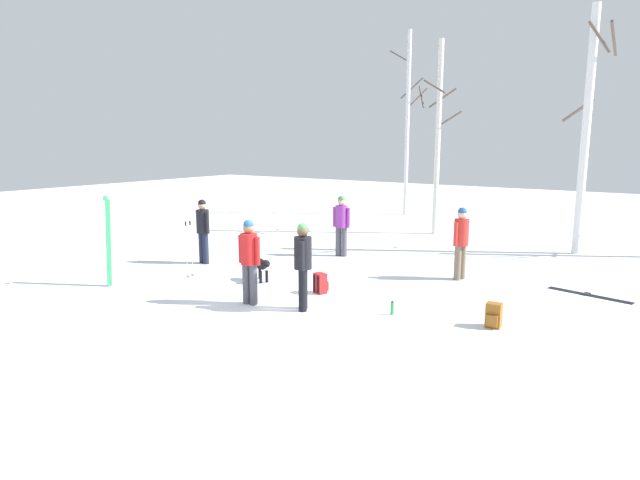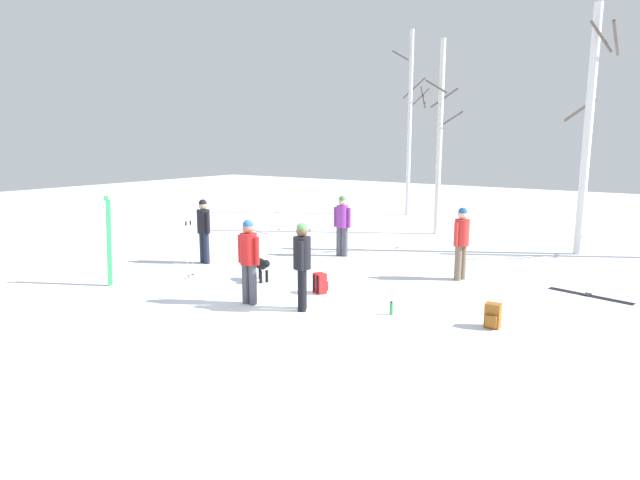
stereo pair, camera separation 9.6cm
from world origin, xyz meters
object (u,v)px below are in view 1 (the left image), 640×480
object	(u,v)px
birch_tree_2	(586,129)
ski_pair_lying_0	(589,295)
person_2	(203,227)
birch_tree_0	(407,122)
person_3	(341,222)
person_4	(303,260)
water_bottle_0	(392,308)
ski_poles_0	(189,248)
backpack_1	(494,316)
person_0	(461,239)
dog	(261,265)
birch_tree_1	(438,136)
ski_pair_planted_0	(109,242)
backpack_0	(320,283)
person_1	(249,256)

from	to	relation	value
birch_tree_2	ski_pair_lying_0	bearing A→B (deg)	-77.55
person_2	birch_tree_0	xyz separation A→B (m)	(0.25, 11.86, 3.01)
person_3	person_4	world-z (taller)	same
person_4	water_bottle_0	size ratio (longest dim) A/B	6.57
water_bottle_0	ski_pair_lying_0	bearing A→B (deg)	50.55
ski_poles_0	water_bottle_0	xyz separation A→B (m)	(5.23, 0.24, -0.62)
ski_poles_0	person_2	bearing A→B (deg)	124.14
person_3	backpack_1	size ratio (longest dim) A/B	3.90
person_0	person_2	world-z (taller)	same
dog	backpack_1	bearing A→B (deg)	-1.59
person_2	person_3	distance (m)	3.82
birch_tree_0	birch_tree_1	bearing A→B (deg)	-52.90
ski_pair_planted_0	birch_tree_2	xyz separation A→B (m)	(8.09, 9.74, 2.53)
dog	ski_pair_lying_0	distance (m)	7.20
person_3	ski_pair_planted_0	xyz separation A→B (m)	(-2.62, -5.64, 0.03)
person_2	backpack_1	size ratio (longest dim) A/B	3.90
backpack_0	water_bottle_0	size ratio (longest dim) A/B	1.69
person_2	ski_pair_planted_0	distance (m)	2.79
backpack_0	water_bottle_0	world-z (taller)	backpack_0
person_1	backpack_1	world-z (taller)	person_1
person_3	person_4	size ratio (longest dim) A/B	1.00
backpack_0	birch_tree_1	size ratio (longest dim) A/B	0.07
dog	ski_pair_planted_0	bearing A→B (deg)	-139.51
person_1	birch_tree_1	distance (m)	10.26
ski_pair_planted_0	water_bottle_0	distance (m)	6.50
backpack_1	birch_tree_1	world-z (taller)	birch_tree_1
person_4	dog	xyz separation A→B (m)	(-2.08, 1.21, -0.59)
person_1	birch_tree_2	world-z (taller)	birch_tree_2
person_4	person_1	bearing A→B (deg)	-165.41
person_2	birch_tree_1	bearing A→B (deg)	67.49
water_bottle_0	birch_tree_0	bearing A→B (deg)	114.40
ski_poles_0	birch_tree_2	distance (m)	11.27
person_2	birch_tree_0	world-z (taller)	birch_tree_0
person_2	ski_pair_lying_0	xyz separation A→B (m)	(9.02, 2.40, -0.97)
person_0	person_1	xyz separation A→B (m)	(-2.79, -4.26, 0.00)
person_0	ski_pair_planted_0	size ratio (longest dim) A/B	0.84
dog	person_3	bearing A→B (deg)	89.10
person_1	backpack_0	xyz separation A→B (m)	(0.72, 1.45, -0.77)
person_1	dog	size ratio (longest dim) A/B	2.07
backpack_0	backpack_1	distance (m)	3.74
birch_tree_0	person_2	bearing A→B (deg)	-91.23
water_bottle_0	birch_tree_1	world-z (taller)	birch_tree_1
dog	water_bottle_0	world-z (taller)	dog
person_2	backpack_1	distance (m)	8.01
birch_tree_0	person_3	bearing A→B (deg)	-75.77
backpack_0	birch_tree_2	bearing A→B (deg)	63.31
person_0	water_bottle_0	distance (m)	3.39
person_4	birch_tree_1	xyz separation A→B (m)	(-1.31, 9.69, 2.40)
birch_tree_2	water_bottle_0	bearing A→B (deg)	-103.12
person_1	birch_tree_2	xyz separation A→B (m)	(4.55, 9.05, 2.56)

